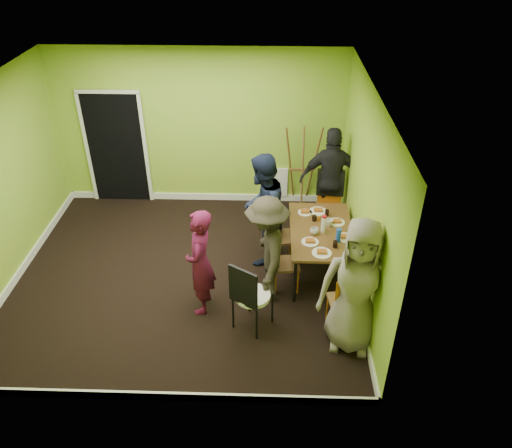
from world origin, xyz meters
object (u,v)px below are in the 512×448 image
Objects in this scene: person_back_end at (332,179)px; person_front_end at (357,287)px; blue_bottle at (338,235)px; person_left_near at (267,250)px; chair_left_near at (281,259)px; chair_front_end at (346,301)px; chair_back_end at (330,190)px; person_standing at (200,263)px; easel at (302,168)px; thermos at (323,225)px; orange_bottle at (319,219)px; person_left_far at (262,210)px; dining_table at (321,233)px; chair_left_far at (277,232)px; chair_bentwood at (249,294)px.

person_back_end is 0.97× the size of person_front_end.
person_left_near is at bearing -162.94° from blue_bottle.
chair_left_near is 1.17m from chair_front_end.
person_front_end reaches higher than chair_front_end.
chair_back_end is 0.60× the size of person_back_end.
person_standing is at bearing -72.25° from chair_left_near.
easel is 1.00× the size of person_left_near.
thermos is at bearing 92.02° from chair_front_end.
chair_back_end is 0.97m from orange_bottle.
person_left_far is at bearing 147.07° from person_standing.
person_front_end reaches higher than dining_table.
person_left_far reaches higher than chair_left_far.
chair_bentwood reaches higher than orange_bottle.
chair_left_far is 0.91× the size of chair_back_end.
person_front_end is at bearing -78.88° from thermos.
thermos is 0.96m from person_left_near.
blue_bottle is 1.56m from person_back_end.
orange_bottle is 0.85m from person_left_far.
chair_bentwood is 4.34× the size of thermos.
easel reaches higher than blue_bottle.
person_standing is at bearing -163.05° from blue_bottle.
orange_bottle is at bearing 96.71° from thermos.
easel is at bearing 100.54° from blue_bottle.
chair_left_near is at bearing -145.92° from dining_table.
easel is 0.91× the size of person_left_far.
chair_back_end is at bearing 81.77° from chair_front_end.
chair_left_near is 0.89m from orange_bottle.
blue_bottle is at bearing 70.84° from chair_bentwood.
chair_left_far is at bearing 161.38° from dining_table.
person_front_end is at bearing -81.75° from chair_front_end.
chair_left_near is 1.78m from chair_back_end.
person_left_near reaches higher than chair_front_end.
person_left_near is at bearing 65.02° from chair_back_end.
orange_bottle is at bearing 75.62° from person_back_end.
chair_left_far is at bearing 149.10° from blue_bottle.
thermos is at bearing 82.02° from chair_bentwood.
person_standing reaches higher than chair_back_end.
chair_left_near is 2.31m from easel.
person_back_end reaches higher than chair_left_near.
orange_bottle reaches higher than dining_table.
chair_front_end is 12.81× the size of orange_bottle.
person_back_end reaches higher than easel.
chair_front_end is (0.86, -1.45, -0.04)m from chair_left_far.
blue_bottle reaches higher than chair_front_end.
person_left_far reaches higher than person_standing.
dining_table is 0.93m from person_left_far.
thermos is at bearing 57.35° from chair_left_far.
blue_bottle is (1.19, 0.94, 0.27)m from chair_bentwood.
dining_table is 0.98m from person_left_near.
person_left_far reaches higher than thermos.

